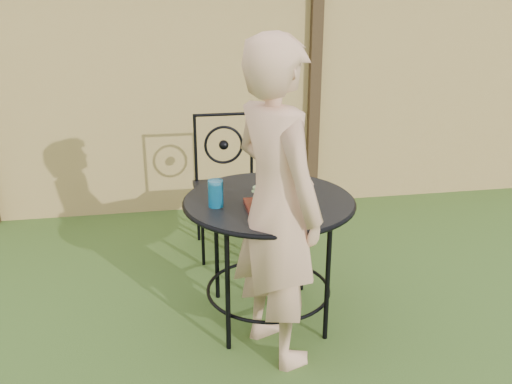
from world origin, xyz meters
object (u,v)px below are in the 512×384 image
(patio_chair, at_px, (227,181))
(diner, at_px, (277,205))
(patio_table, at_px, (269,223))
(salad_plate, at_px, (273,208))

(patio_chair, distance_m, diner, 1.29)
(diner, bearing_deg, patio_chair, -18.84)
(patio_table, distance_m, patio_chair, 0.97)
(salad_plate, bearing_deg, patio_table, 87.05)
(diner, bearing_deg, patio_table, -27.00)
(patio_table, xyz_separation_m, patio_chair, (-0.11, 0.96, -0.08))
(patio_table, distance_m, salad_plate, 0.22)
(patio_table, bearing_deg, diner, -94.17)
(patio_chair, bearing_deg, salad_plate, -84.78)
(patio_table, relative_size, diner, 0.57)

